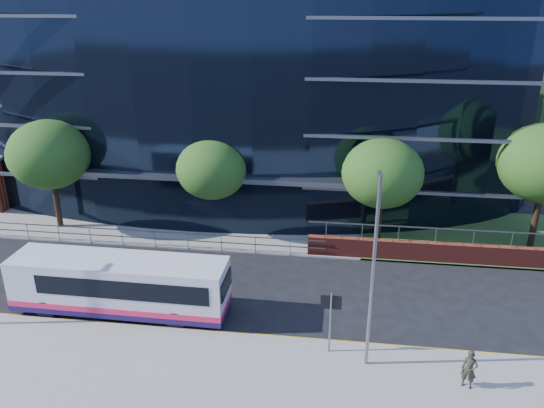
# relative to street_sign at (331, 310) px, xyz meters

# --- Properties ---
(ground) EXTENTS (200.00, 200.00, 0.00)m
(ground) POSITION_rel_street_sign_xyz_m (-4.50, 1.59, -2.15)
(ground) COLOR black
(ground) RESTS_ON ground
(pavement_near) EXTENTS (80.00, 8.00, 0.15)m
(pavement_near) POSITION_rel_street_sign_xyz_m (-4.50, -3.41, -2.07)
(pavement_near) COLOR gray
(pavement_near) RESTS_ON ground
(kerb) EXTENTS (80.00, 0.25, 0.16)m
(kerb) POSITION_rel_street_sign_xyz_m (-4.50, 0.59, -2.07)
(kerb) COLOR gray
(kerb) RESTS_ON ground
(yellow_line_outer) EXTENTS (80.00, 0.08, 0.01)m
(yellow_line_outer) POSITION_rel_street_sign_xyz_m (-4.50, 0.79, -2.14)
(yellow_line_outer) COLOR gold
(yellow_line_outer) RESTS_ON ground
(yellow_line_inner) EXTENTS (80.00, 0.08, 0.01)m
(yellow_line_inner) POSITION_rel_street_sign_xyz_m (-4.50, 0.94, -2.14)
(yellow_line_inner) COLOR gold
(yellow_line_inner) RESTS_ON ground
(far_forecourt) EXTENTS (50.00, 8.00, 0.10)m
(far_forecourt) POSITION_rel_street_sign_xyz_m (-10.50, 12.59, -2.10)
(far_forecourt) COLOR gray
(far_forecourt) RESTS_ON ground
(glass_office) EXTENTS (44.00, 23.10, 16.00)m
(glass_office) POSITION_rel_street_sign_xyz_m (-8.50, 22.44, 5.85)
(glass_office) COLOR black
(glass_office) RESTS_ON ground
(guard_railings) EXTENTS (24.00, 0.05, 1.10)m
(guard_railings) POSITION_rel_street_sign_xyz_m (-12.50, 8.59, -1.33)
(guard_railings) COLOR slate
(guard_railings) RESTS_ON ground
(street_sign) EXTENTS (0.85, 0.09, 2.80)m
(street_sign) POSITION_rel_street_sign_xyz_m (0.00, 0.00, 0.00)
(street_sign) COLOR slate
(street_sign) RESTS_ON pavement_near
(tree_far_a) EXTENTS (4.95, 4.95, 6.98)m
(tree_far_a) POSITION_rel_street_sign_xyz_m (-17.50, 10.59, 2.71)
(tree_far_a) COLOR black
(tree_far_a) RESTS_ON ground
(tree_far_b) EXTENTS (4.29, 4.29, 6.05)m
(tree_far_b) POSITION_rel_street_sign_xyz_m (-7.50, 11.09, 2.06)
(tree_far_b) COLOR black
(tree_far_b) RESTS_ON ground
(tree_far_c) EXTENTS (4.62, 4.62, 6.51)m
(tree_far_c) POSITION_rel_street_sign_xyz_m (2.50, 10.59, 2.39)
(tree_far_c) COLOR black
(tree_far_c) RESTS_ON ground
(tree_dist_e) EXTENTS (4.62, 4.62, 6.51)m
(tree_dist_e) POSITION_rel_street_sign_xyz_m (19.50, 41.59, 2.39)
(tree_dist_e) COLOR black
(tree_dist_e) RESTS_ON ground
(streetlight_east) EXTENTS (0.15, 0.77, 8.00)m
(streetlight_east) POSITION_rel_street_sign_xyz_m (1.50, -0.59, 2.29)
(streetlight_east) COLOR slate
(streetlight_east) RESTS_ON pavement_near
(city_bus) EXTENTS (10.16, 2.43, 2.74)m
(city_bus) POSITION_rel_street_sign_xyz_m (-9.68, 1.88, -0.70)
(city_bus) COLOR silver
(city_bus) RESTS_ON ground
(pedestrian_b) EXTENTS (0.68, 0.58, 1.59)m
(pedestrian_b) POSITION_rel_street_sign_xyz_m (5.25, -1.47, -1.21)
(pedestrian_b) COLOR #2C2A1E
(pedestrian_b) RESTS_ON pavement_near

